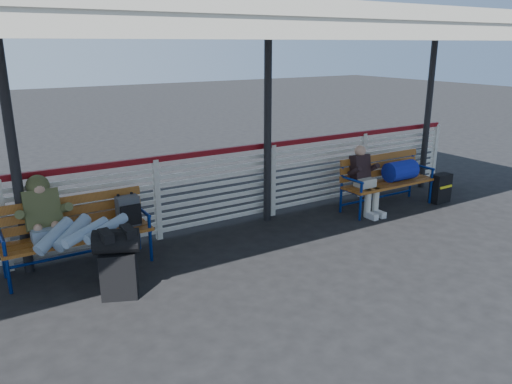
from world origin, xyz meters
TOP-DOWN VIEW (x-y plane):
  - ground at (0.00, 0.00)m, footprint 60.00×60.00m
  - fence at (0.00, 1.90)m, footprint 12.08×0.08m
  - canopy at (-0.00, 0.87)m, footprint 12.60×3.60m
  - luggage_stack at (-1.03, 0.47)m, footprint 0.56×0.45m
  - bench_left at (-1.08, 1.51)m, footprint 1.80×0.56m
  - bench_right at (4.05, 1.19)m, footprint 1.80×0.56m
  - traveler_man at (-1.37, 1.16)m, footprint 0.94×1.64m
  - companion_person at (3.37, 1.18)m, footprint 0.32×0.66m
  - suitcase_side at (4.97, 0.89)m, footprint 0.38×0.24m

SIDE VIEW (x-z plane):
  - ground at x=0.00m, z-range 0.00..0.00m
  - suitcase_side at x=4.97m, z-range 0.00..0.52m
  - luggage_stack at x=-1.03m, z-range 0.04..0.85m
  - bench_left at x=-1.08m, z-range 0.12..1.04m
  - bench_right at x=4.05m, z-range 0.14..1.06m
  - companion_person at x=3.37m, z-range 0.02..1.17m
  - fence at x=0.00m, z-range 0.04..1.28m
  - traveler_man at x=-1.37m, z-range 0.32..1.09m
  - canopy at x=0.00m, z-range 1.46..4.62m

